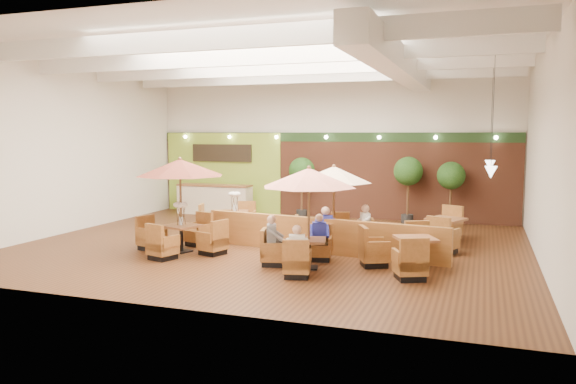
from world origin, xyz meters
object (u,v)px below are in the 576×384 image
at_px(booth_divider, 322,236).
at_px(diner_3, 325,225).
at_px(table_3, 228,219).
at_px(table_4, 403,254).
at_px(topiary_1, 408,174).
at_px(service_counter, 215,199).
at_px(diner_2, 274,235).
at_px(table_5, 446,233).
at_px(diner_1, 319,232).
at_px(table_0, 180,188).
at_px(topiary_2, 451,178).
at_px(table_2, 334,190).
at_px(table_1, 307,194).
at_px(topiary_0, 302,173).
at_px(diner_0, 297,245).
at_px(diner_4, 363,222).

bearing_deg(booth_divider, diner_3, 45.65).
height_order(table_3, table_4, table_3).
bearing_deg(topiary_1, service_counter, -178.48).
xyz_separation_m(service_counter, diner_2, (5.30, -7.36, 0.17)).
relative_size(table_5, diner_1, 4.05).
distance_m(table_0, topiary_2, 9.57).
xyz_separation_m(table_0, table_2, (3.70, 2.02, -0.13)).
xyz_separation_m(table_1, topiary_0, (-2.56, 7.56, -0.06)).
distance_m(booth_divider, topiary_1, 6.17).
bearing_deg(topiary_1, diner_1, -101.29).
relative_size(table_2, table_5, 0.82).
distance_m(service_counter, diner_3, 8.27).
height_order(topiary_2, diner_2, topiary_2).
height_order(service_counter, table_5, service_counter).
bearing_deg(topiary_0, booth_divider, -67.24).
distance_m(table_2, diner_0, 3.64).
bearing_deg(topiary_1, topiary_2, -0.00).
relative_size(booth_divider, diner_4, 8.70).
bearing_deg(diner_2, diner_3, 136.97).
bearing_deg(booth_divider, table_0, -155.08).
xyz_separation_m(table_1, diner_0, (0.06, -0.89, -1.04)).
bearing_deg(table_4, table_1, 173.18).
xyz_separation_m(table_5, diner_3, (-2.98, -2.02, 0.37)).
bearing_deg(table_0, diner_1, 21.07).
bearing_deg(diner_4, topiary_1, -29.01).
relative_size(table_0, table_1, 1.06).
xyz_separation_m(table_1, table_3, (-3.79, 3.66, -1.33)).
bearing_deg(table_4, table_3, 128.74).
xyz_separation_m(booth_divider, diner_4, (0.93, 0.91, 0.28)).
relative_size(table_1, table_3, 0.96).
distance_m(service_counter, table_5, 9.75).
bearing_deg(diner_1, table_0, -15.66).
height_order(service_counter, diner_4, diner_4).
bearing_deg(diner_1, table_1, 66.69).
height_order(table_2, diner_4, table_2).
distance_m(diner_1, diner_2, 1.26).
distance_m(table_5, topiary_2, 3.96).
distance_m(table_0, diner_0, 4.21).
distance_m(table_2, table_5, 3.43).
bearing_deg(topiary_2, table_1, -110.64).
bearing_deg(diner_0, diner_3, 72.44).
height_order(service_counter, diner_2, diner_2).
height_order(service_counter, topiary_1, topiary_1).
bearing_deg(table_1, topiary_0, 95.29).
relative_size(table_3, diner_1, 3.58).
height_order(table_3, diner_1, table_3).
xyz_separation_m(booth_divider, table_0, (-3.62, -1.10, 1.27)).
xyz_separation_m(topiary_0, diner_4, (3.38, -4.92, -0.95)).
height_order(service_counter, diner_3, diner_3).
height_order(topiary_0, diner_1, topiary_0).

